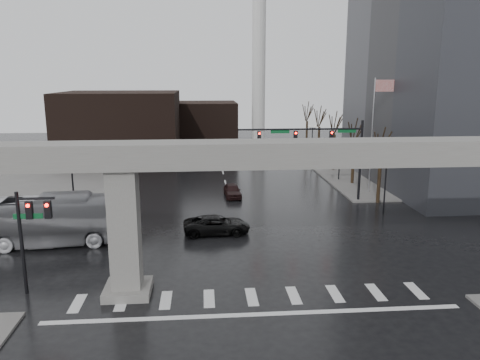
{
  "coord_description": "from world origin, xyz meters",
  "views": [
    {
      "loc": [
        -2.64,
        -25.14,
        12.18
      ],
      "look_at": [
        0.17,
        9.14,
        4.5
      ],
      "focal_mm": 35.0,
      "sensor_mm": 36.0,
      "label": 1
    }
  ],
  "objects_px": {
    "signal_mast_arm": "(323,143)",
    "city_bus": "(46,220)",
    "pickup_truck": "(217,225)",
    "far_car": "(232,190)"
  },
  "relations": [
    {
      "from": "signal_mast_arm",
      "to": "pickup_truck",
      "type": "xyz_separation_m",
      "value": [
        -10.59,
        -8.82,
        -5.1
      ]
    },
    {
      "from": "signal_mast_arm",
      "to": "pickup_truck",
      "type": "bearing_deg",
      "value": -140.19
    },
    {
      "from": "far_car",
      "to": "pickup_truck",
      "type": "bearing_deg",
      "value": -102.83
    },
    {
      "from": "pickup_truck",
      "to": "city_bus",
      "type": "bearing_deg",
      "value": 94.23
    },
    {
      "from": "pickup_truck",
      "to": "city_bus",
      "type": "relative_size",
      "value": 0.39
    },
    {
      "from": "city_bus",
      "to": "far_car",
      "type": "height_order",
      "value": "city_bus"
    },
    {
      "from": "signal_mast_arm",
      "to": "pickup_truck",
      "type": "relative_size",
      "value": 2.32
    },
    {
      "from": "signal_mast_arm",
      "to": "city_bus",
      "type": "xyz_separation_m",
      "value": [
        -23.1,
        -10.18,
        -3.98
      ]
    },
    {
      "from": "pickup_truck",
      "to": "far_car",
      "type": "bearing_deg",
      "value": -11.9
    },
    {
      "from": "signal_mast_arm",
      "to": "city_bus",
      "type": "height_order",
      "value": "signal_mast_arm"
    }
  ]
}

